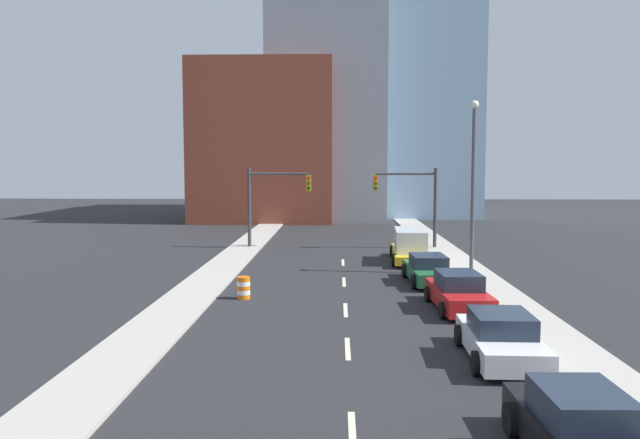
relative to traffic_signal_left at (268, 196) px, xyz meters
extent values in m
cube|color=#ADA89E|center=(-1.61, 7.46, -3.54)|extent=(2.28, 90.99, 0.12)
cube|color=#ADA89E|center=(11.72, 7.46, -3.54)|extent=(2.28, 90.99, 0.12)
cube|color=beige|center=(5.05, -29.60, -3.59)|extent=(0.16, 2.40, 0.01)
cube|color=beige|center=(5.05, -23.38, -3.59)|extent=(0.16, 2.40, 0.01)
cube|color=beige|center=(5.05, -18.20, -3.59)|extent=(0.16, 2.40, 0.01)
cube|color=beige|center=(5.05, -12.30, -3.59)|extent=(0.16, 2.40, 0.01)
cube|color=beige|center=(5.05, -6.19, -3.59)|extent=(0.16, 2.40, 0.01)
cube|color=brown|center=(-2.80, 24.32, 4.38)|extent=(14.00, 16.00, 15.95)
cube|color=gray|center=(3.56, 28.32, 10.57)|extent=(12.00, 20.00, 28.33)
cube|color=#8CADC6|center=(13.42, 32.32, 14.71)|extent=(13.00, 20.00, 36.61)
cylinder|color=#38383D|center=(-1.32, 0.00, -0.84)|extent=(0.24, 0.24, 5.51)
cylinder|color=#38383D|center=(0.71, 0.00, 1.51)|extent=(4.07, 0.16, 0.16)
cube|color=#B79319|center=(2.75, 0.00, 0.88)|extent=(0.34, 0.32, 1.10)
cylinder|color=red|center=(2.75, -0.17, 1.22)|extent=(0.22, 0.04, 0.22)
cylinder|color=#593F0C|center=(2.75, -0.17, 0.88)|extent=(0.22, 0.04, 0.22)
cylinder|color=#0C3F14|center=(2.75, -0.17, 0.54)|extent=(0.22, 0.04, 0.22)
cylinder|color=#38383D|center=(11.36, 0.00, -0.84)|extent=(0.24, 0.24, 5.51)
cylinder|color=#38383D|center=(9.33, 0.00, 1.51)|extent=(4.07, 0.16, 0.16)
cube|color=#B79319|center=(7.29, 0.00, 0.88)|extent=(0.34, 0.32, 1.10)
cylinder|color=red|center=(7.29, -0.17, 1.22)|extent=(0.22, 0.04, 0.22)
cylinder|color=#593F0C|center=(7.29, -0.17, 0.88)|extent=(0.22, 0.04, 0.22)
cylinder|color=#0C3F14|center=(7.29, -0.17, 0.54)|extent=(0.22, 0.04, 0.22)
cylinder|color=orange|center=(0.72, -16.24, -3.50)|extent=(0.56, 0.56, 0.19)
cylinder|color=white|center=(0.72, -16.24, -3.31)|extent=(0.56, 0.56, 0.19)
cylinder|color=orange|center=(0.72, -16.24, -3.12)|extent=(0.56, 0.56, 0.19)
cylinder|color=white|center=(0.72, -16.24, -2.93)|extent=(0.56, 0.56, 0.19)
cylinder|color=orange|center=(0.72, -16.24, -2.74)|extent=(0.56, 0.56, 0.19)
cylinder|color=#4C4C51|center=(11.72, -10.00, 0.68)|extent=(0.20, 0.20, 8.55)
sphere|color=white|center=(11.72, -10.00, 5.17)|extent=(0.44, 0.44, 0.44)
cube|color=black|center=(9.33, -30.89, -3.07)|extent=(1.80, 4.39, 0.68)
cube|color=#1E2838|center=(9.33, -30.89, -2.41)|extent=(1.55, 1.99, 0.63)
cylinder|color=black|center=(8.41, -29.55, -3.24)|extent=(0.23, 0.71, 0.71)
cylinder|color=black|center=(10.20, -29.52, -3.24)|extent=(0.23, 0.71, 0.71)
cube|color=silver|center=(9.52, -24.39, -3.09)|extent=(1.99, 4.56, 0.63)
cube|color=#1E2838|center=(9.52, -24.39, -2.48)|extent=(1.70, 2.07, 0.59)
cylinder|color=black|center=(8.58, -22.96, -3.26)|extent=(0.24, 0.68, 0.68)
cylinder|color=black|center=(10.53, -23.01, -3.26)|extent=(0.24, 0.68, 0.68)
cylinder|color=black|center=(8.52, -25.77, -3.26)|extent=(0.24, 0.68, 0.68)
cylinder|color=black|center=(10.46, -25.81, -3.26)|extent=(0.24, 0.68, 0.68)
cube|color=red|center=(9.51, -17.98, -3.08)|extent=(1.98, 4.82, 0.69)
cube|color=#1E2838|center=(9.51, -17.98, -2.42)|extent=(1.66, 2.20, 0.63)
cylinder|color=black|center=(8.53, -16.55, -3.28)|extent=(0.25, 0.65, 0.64)
cylinder|color=black|center=(10.37, -16.47, -3.28)|extent=(0.25, 0.65, 0.64)
cylinder|color=black|center=(8.66, -19.49, -3.28)|extent=(0.25, 0.65, 0.64)
cylinder|color=black|center=(10.50, -19.41, -3.28)|extent=(0.25, 0.65, 0.64)
cube|color=#1E6033|center=(9.13, -12.43, -3.10)|extent=(2.00, 4.86, 0.60)
cube|color=#1E2838|center=(9.13, -12.43, -2.51)|extent=(1.67, 2.22, 0.58)
cylinder|color=black|center=(8.14, -10.99, -3.24)|extent=(0.25, 0.72, 0.71)
cylinder|color=black|center=(10.00, -10.91, -3.24)|extent=(0.25, 0.72, 0.71)
cylinder|color=black|center=(8.26, -13.95, -3.24)|extent=(0.25, 0.72, 0.71)
cylinder|color=black|center=(10.12, -13.88, -3.24)|extent=(0.25, 0.72, 0.71)
cube|color=gold|center=(9.03, -5.60, -3.16)|extent=(2.32, 6.33, 0.48)
cube|color=silver|center=(9.01, -5.91, -2.29)|extent=(1.95, 3.95, 1.26)
cylinder|color=black|center=(8.11, -3.62, -3.24)|extent=(0.26, 0.73, 0.72)
cylinder|color=black|center=(10.15, -3.73, -3.24)|extent=(0.26, 0.73, 0.72)
cylinder|color=black|center=(7.90, -7.47, -3.24)|extent=(0.26, 0.73, 0.72)
cylinder|color=black|center=(9.94, -7.59, -3.24)|extent=(0.26, 0.73, 0.72)
camera|label=1|loc=(4.72, -42.40, 2.11)|focal=35.00mm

